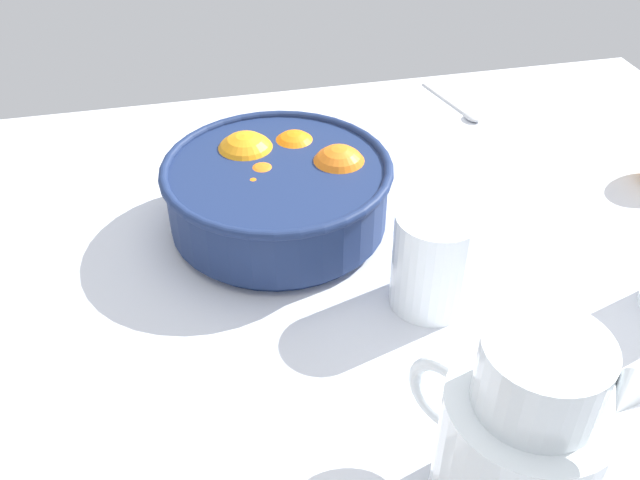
{
  "coord_description": "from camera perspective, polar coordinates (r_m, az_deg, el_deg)",
  "views": [
    {
      "loc": [
        -14.1,
        -55.74,
        53.01
      ],
      "look_at": [
        -0.51,
        3.94,
        5.57
      ],
      "focal_mm": 39.27,
      "sensor_mm": 36.0,
      "label": 1
    }
  ],
  "objects": [
    {
      "name": "ground_plane",
      "position": [
        0.79,
        0.99,
        -5.7
      ],
      "size": [
        136.96,
        105.61,
        3.0
      ],
      "primitive_type": "cube",
      "color": "silver"
    },
    {
      "name": "spoon",
      "position": [
        1.18,
        11.28,
        10.53
      ],
      "size": [
        5.09,
        15.76,
        1.0
      ],
      "color": "silver",
      "rests_on": "ground_plane"
    },
    {
      "name": "second_glass",
      "position": [
        0.76,
        9.17,
        -2.0
      ],
      "size": [
        8.89,
        8.89,
        11.51
      ],
      "color": "white",
      "rests_on": "ground_plane"
    },
    {
      "name": "juice_pitcher",
      "position": [
        0.58,
        15.81,
        -16.36
      ],
      "size": [
        12.76,
        16.05,
        19.74
      ],
      "color": "white",
      "rests_on": "ground_plane"
    },
    {
      "name": "fruit_bowl",
      "position": [
        0.86,
        -3.44,
        3.98
      ],
      "size": [
        27.95,
        27.95,
        10.56
      ],
      "color": "navy",
      "rests_on": "ground_plane"
    }
  ]
}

